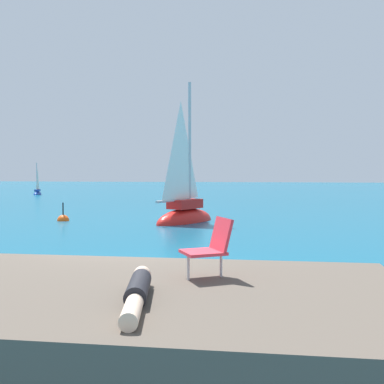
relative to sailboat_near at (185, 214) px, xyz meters
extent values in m
plane|color=#0F5675|center=(0.74, -11.53, -0.38)|extent=(160.00, 160.00, 0.00)
cube|color=brown|center=(1.67, -15.26, 0.10)|extent=(6.56, 3.82, 0.95)
cube|color=#524245|center=(1.48, -13.36, -0.38)|extent=(1.82, 1.82, 1.04)
cube|color=#4B4639|center=(0.08, -12.88, -0.38)|extent=(1.50, 1.55, 0.84)
ellipsoid|color=red|center=(0.01, 0.02, -0.38)|extent=(2.94, 3.81, 1.26)
cube|color=red|center=(0.01, 0.02, 0.46)|extent=(1.57, 1.83, 0.41)
cylinder|color=#B7B7BC|center=(0.18, 0.32, 3.12)|extent=(0.14, 0.14, 5.74)
cylinder|color=#B2B2B7|center=(-0.39, -0.68, 0.65)|extent=(1.25, 2.04, 0.11)
pyramid|color=white|center=(-0.14, -0.24, 2.89)|extent=(0.98, 1.62, 4.36)
ellipsoid|color=#193D99|center=(-17.38, 21.41, -0.38)|extent=(0.96, 1.84, 0.60)
cube|color=#193D99|center=(-17.38, 21.41, 0.02)|extent=(0.57, 0.84, 0.20)
cylinder|color=#B7B7BC|center=(-17.35, 21.25, 1.29)|extent=(0.07, 0.07, 2.74)
cylinder|color=#B2B2B7|center=(-17.46, 21.78, 0.11)|extent=(0.28, 1.08, 0.05)
pyramid|color=silver|center=(-17.41, 21.55, 1.18)|extent=(0.22, 0.87, 2.08)
cylinder|color=black|center=(1.75, -15.77, 0.69)|extent=(0.38, 0.93, 0.24)
cylinder|color=beige|center=(1.86, -16.51, 0.66)|extent=(0.29, 0.72, 0.18)
sphere|color=beige|center=(1.66, -15.23, 0.71)|extent=(0.22, 0.22, 0.22)
cube|color=#E03342|center=(2.36, -14.74, 0.92)|extent=(0.68, 0.67, 0.04)
cube|color=#E03342|center=(2.59, -14.62, 1.15)|extent=(0.36, 0.49, 0.45)
cylinder|color=silver|center=(2.18, -14.84, 0.75)|extent=(0.04, 0.04, 0.35)
cylinder|color=silver|center=(2.59, -14.62, 0.75)|extent=(0.04, 0.04, 0.35)
sphere|color=#EA5114|center=(-5.74, -0.11, -0.38)|extent=(0.56, 0.56, 0.56)
cylinder|color=black|center=(-5.74, -0.11, 0.17)|extent=(0.06, 0.06, 0.60)
camera|label=1|loc=(2.99, -20.76, 2.01)|focal=43.36mm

